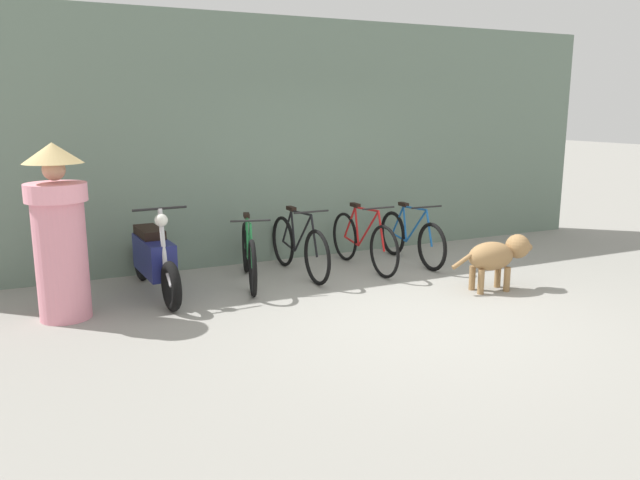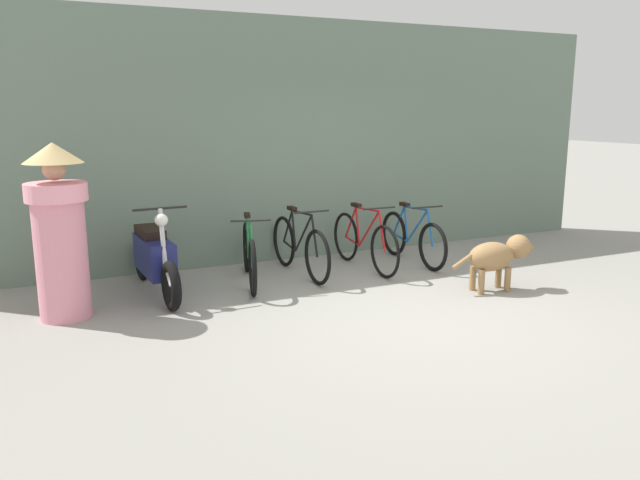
{
  "view_description": "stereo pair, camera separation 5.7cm",
  "coord_description": "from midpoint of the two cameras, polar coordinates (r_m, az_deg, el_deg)",
  "views": [
    {
      "loc": [
        -3.54,
        -5.16,
        2.09
      ],
      "look_at": [
        -0.61,
        1.01,
        0.65
      ],
      "focal_mm": 35.0,
      "sensor_mm": 36.0,
      "label": 1
    },
    {
      "loc": [
        -3.48,
        -5.19,
        2.09
      ],
      "look_at": [
        -0.61,
        1.01,
        0.65
      ],
      "focal_mm": 35.0,
      "sensor_mm": 36.0,
      "label": 2
    }
  ],
  "objects": [
    {
      "name": "stray_dog",
      "position": [
        7.55,
        16.21,
        -1.36
      ],
      "size": [
        1.07,
        0.4,
        0.65
      ],
      "rotation": [
        0.0,
        0.0,
        6.16
      ],
      "color": "#997247",
      "rests_on": "ground"
    },
    {
      "name": "shop_wall_back",
      "position": [
        8.84,
        -1.51,
        9.04
      ],
      "size": [
        9.9,
        0.2,
        3.3
      ],
      "color": "slate",
      "rests_on": "ground"
    },
    {
      "name": "bicycle_0",
      "position": [
        7.62,
        -6.27,
        -1.39
      ],
      "size": [
        0.57,
        1.7,
        0.85
      ],
      "rotation": [
        0.0,
        0.0,
        -1.83
      ],
      "color": "black",
      "rests_on": "ground"
    },
    {
      "name": "person_in_robes",
      "position": [
        6.7,
        -22.51,
        0.92
      ],
      "size": [
        0.62,
        0.62,
        1.78
      ],
      "rotation": [
        0.0,
        0.0,
        3.1
      ],
      "color": "pink",
      "rests_on": "ground"
    },
    {
      "name": "bicycle_3",
      "position": [
        8.68,
        8.62,
        0.16
      ],
      "size": [
        0.46,
        1.64,
        0.84
      ],
      "rotation": [
        0.0,
        0.0,
        -1.59
      ],
      "color": "black",
      "rests_on": "ground"
    },
    {
      "name": "ground_plane",
      "position": [
        6.59,
        8.81,
        -6.73
      ],
      "size": [
        60.0,
        60.0,
        0.0
      ],
      "primitive_type": "plane",
      "color": "gray"
    },
    {
      "name": "bicycle_2",
      "position": [
        8.28,
        4.25,
        -0.17
      ],
      "size": [
        0.46,
        1.72,
        0.88
      ],
      "rotation": [
        0.0,
        0.0,
        -1.56
      ],
      "color": "black",
      "rests_on": "ground"
    },
    {
      "name": "bicycle_1",
      "position": [
        7.95,
        -1.67,
        -0.65
      ],
      "size": [
        0.46,
        1.72,
        0.88
      ],
      "rotation": [
        0.0,
        0.0,
        -1.55
      ],
      "color": "black",
      "rests_on": "ground"
    },
    {
      "name": "motorcycle",
      "position": [
        7.35,
        -14.66,
        -1.63
      ],
      "size": [
        0.58,
        1.91,
        1.06
      ],
      "rotation": [
        0.0,
        0.0,
        -1.52
      ],
      "color": "black",
      "rests_on": "ground"
    }
  ]
}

